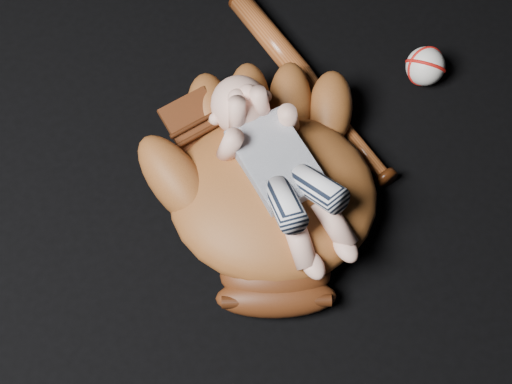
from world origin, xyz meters
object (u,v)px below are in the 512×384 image
newborn_baby (285,173)px  baseball_bat (310,86)px  baseball (425,66)px  baseball_glove (273,190)px

newborn_baby → baseball_bat: bearing=49.4°
newborn_baby → baseball_bat: newborn_baby is taller
baseball_bat → baseball: size_ratio=6.73×
baseball_glove → newborn_baby: bearing=8.0°
baseball_bat → newborn_baby: bearing=-120.3°
baseball_bat → baseball: baseball is taller
newborn_baby → baseball: bearing=17.9°
baseball_glove → baseball_bat: size_ratio=1.00×
baseball_glove → baseball: 0.37m
baseball_glove → baseball: bearing=43.3°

